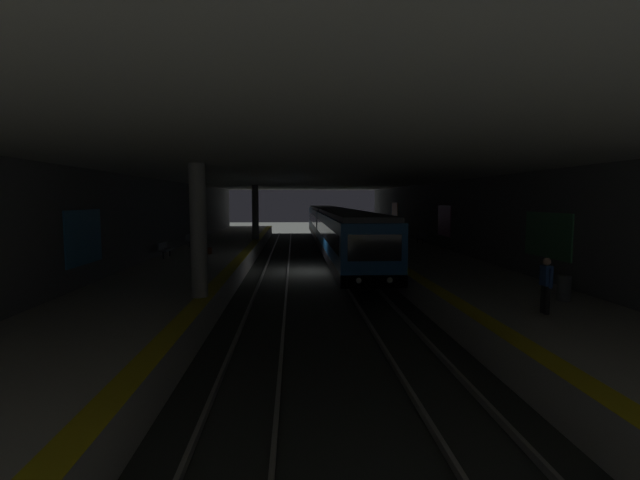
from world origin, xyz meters
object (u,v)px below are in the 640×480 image
bench_left_mid (406,232)px  person_walking_mid (546,283)px  bench_left_near (421,237)px  pillar_far (255,212)px  bench_right_near (165,249)px  bench_right_mid (190,239)px  person_waiting_near (389,229)px  metro_train (334,228)px  backpack_on_floor (210,251)px  trash_bin (564,288)px  pillar_near (198,231)px

bench_left_mid → person_walking_mid: person_walking_mid is taller
bench_left_near → person_walking_mid: (-20.97, 2.29, 0.37)m
pillar_far → bench_right_near: 12.80m
bench_right_mid → person_walking_mid: size_ratio=1.03×
person_waiting_near → bench_right_near: bearing=125.1°
pillar_far → metro_train: size_ratio=0.12×
person_walking_mid → backpack_on_floor: 19.74m
metro_train → trash_bin: bearing=-166.4°
pillar_far → trash_bin: pillar_far is taller
bench_left_near → backpack_on_floor: bearing=111.1°
pillar_far → pillar_near: bearing=180.0°
bench_left_mid → person_waiting_near: person_waiting_near is taller
pillar_near → bench_right_near: pillar_near is taller
metro_train → bench_right_mid: metro_train is taller
person_waiting_near → person_walking_mid: bearing=178.7°
metro_train → bench_left_mid: metro_train is taller
person_waiting_near → trash_bin: size_ratio=1.94×
person_waiting_near → person_walking_mid: (-24.42, 0.55, 0.00)m
bench_left_mid → pillar_far: bearing=89.2°
pillar_far → bench_left_mid: pillar_far is taller
bench_left_near → person_waiting_near: size_ratio=1.03×
bench_left_near → bench_left_mid: size_ratio=1.00×
pillar_near → person_waiting_near: pillar_near is taller
pillar_far → bench_left_mid: 13.00m
pillar_far → person_walking_mid: pillar_far is taller
bench_right_mid → person_walking_mid: 24.89m
pillar_near → person_walking_mid: 11.06m
pillar_near → bench_right_mid: size_ratio=2.68×
bench_left_mid → backpack_on_floor: bearing=124.6°
bench_right_near → person_walking_mid: person_walking_mid is taller
pillar_far → bench_left_mid: bearing=-90.8°
pillar_far → person_walking_mid: size_ratio=2.76×
bench_right_mid → person_waiting_near: bearing=-74.0°
pillar_near → metro_train: pillar_near is taller
pillar_near → person_waiting_near: 24.30m
pillar_near → backpack_on_floor: 12.69m
bench_left_near → pillar_near: bearing=144.5°
pillar_far → person_waiting_near: pillar_far is taller
backpack_on_floor → pillar_near: bearing=-171.1°
person_waiting_near → pillar_far: bearing=83.8°
pillar_near → backpack_on_floor: size_ratio=11.38×
pillar_far → person_waiting_near: 11.29m
pillar_near → pillar_far: same height
pillar_near → bench_left_near: 22.28m
pillar_far → metro_train: 6.73m
bench_right_mid → backpack_on_floor: bench_right_mid is taller
bench_left_near → person_waiting_near: 3.88m
bench_right_mid → backpack_on_floor: bearing=-154.7°
bench_left_near → bench_left_mid: bearing=0.0°
trash_bin → person_waiting_near: bearing=2.5°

